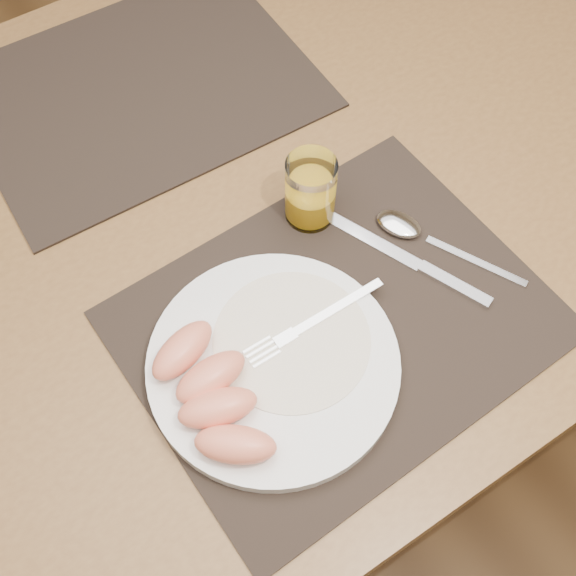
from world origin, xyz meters
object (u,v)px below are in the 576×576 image
(juice_glass, at_px, (310,193))
(placemat_far, at_px, (141,89))
(table, at_px, (226,237))
(fork, at_px, (304,327))
(placemat_near, at_px, (337,323))
(plate, at_px, (273,364))
(spoon, at_px, (410,229))
(knife, at_px, (420,266))

(juice_glass, bearing_deg, placemat_far, 104.23)
(table, height_order, fork, fork)
(placemat_near, height_order, plate, plate)
(fork, distance_m, spoon, 0.19)
(spoon, xyz_separation_m, juice_glass, (-0.09, 0.09, 0.03))
(placemat_near, bearing_deg, knife, 3.24)
(placemat_far, bearing_deg, table, -90.50)
(plate, distance_m, spoon, 0.24)
(placemat_near, relative_size, spoon, 2.49)
(spoon, bearing_deg, placemat_near, -159.91)
(fork, bearing_deg, juice_glass, 53.89)
(placemat_far, bearing_deg, fork, -92.74)
(juice_glass, bearing_deg, knife, -64.24)
(table, height_order, juice_glass, juice_glass)
(table, bearing_deg, placemat_far, 89.50)
(juice_glass, bearing_deg, spoon, -46.10)
(placemat_far, bearing_deg, juice_glass, -75.77)
(table, xyz_separation_m, fork, (-0.02, -0.21, 0.11))
(placemat_near, xyz_separation_m, plate, (-0.09, -0.01, 0.01))
(juice_glass, bearing_deg, table, 134.32)
(plate, xyz_separation_m, knife, (0.21, 0.01, -0.01))
(table, xyz_separation_m, placemat_near, (0.02, -0.22, 0.09))
(table, bearing_deg, knife, -56.27)
(table, distance_m, placemat_far, 0.24)
(placemat_near, height_order, knife, knife)
(table, relative_size, juice_glass, 15.42)
(placemat_near, bearing_deg, spoon, 20.09)
(placemat_near, xyz_separation_m, fork, (-0.04, 0.01, 0.02))
(table, relative_size, plate, 5.19)
(table, bearing_deg, fork, -95.06)
(placemat_far, bearing_deg, spoon, -67.46)
(fork, height_order, spoon, fork)
(placemat_far, bearing_deg, plate, -98.88)
(spoon, relative_size, juice_glass, 1.99)
(placemat_far, xyz_separation_m, plate, (-0.07, -0.45, 0.01))
(table, distance_m, knife, 0.27)
(plate, xyz_separation_m, fork, (0.05, 0.02, 0.01))
(plate, xyz_separation_m, juice_glass, (0.15, 0.15, 0.03))
(fork, bearing_deg, placemat_far, 87.26)
(placemat_near, xyz_separation_m, knife, (0.12, 0.01, 0.00))
(plate, height_order, spoon, plate)
(fork, xyz_separation_m, spoon, (0.18, 0.04, -0.01))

